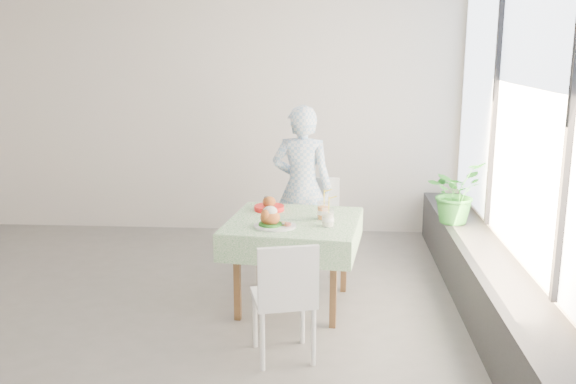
# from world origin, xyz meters

# --- Properties ---
(floor) EXTENTS (6.00, 6.00, 0.00)m
(floor) POSITION_xyz_m (0.00, 0.00, 0.00)
(floor) COLOR #5A5755
(floor) RESTS_ON ground
(wall_back) EXTENTS (6.00, 0.02, 2.80)m
(wall_back) POSITION_xyz_m (0.00, 2.50, 1.40)
(wall_back) COLOR beige
(wall_back) RESTS_ON ground
(wall_right) EXTENTS (0.02, 5.00, 2.80)m
(wall_right) POSITION_xyz_m (3.00, 0.00, 1.40)
(wall_right) COLOR beige
(wall_right) RESTS_ON ground
(window_pane) EXTENTS (0.01, 4.80, 2.18)m
(window_pane) POSITION_xyz_m (2.97, 0.00, 1.65)
(window_pane) COLOR #D1E0F9
(window_pane) RESTS_ON ground
(window_ledge) EXTENTS (0.40, 4.80, 0.50)m
(window_ledge) POSITION_xyz_m (2.80, 0.00, 0.25)
(window_ledge) COLOR black
(window_ledge) RESTS_ON ground
(cafe_table) EXTENTS (1.16, 1.16, 0.74)m
(cafe_table) POSITION_xyz_m (1.24, 0.26, 0.46)
(cafe_table) COLOR brown
(cafe_table) RESTS_ON ground
(chair_far) EXTENTS (0.47, 0.47, 0.89)m
(chair_far) POSITION_xyz_m (1.39, 1.13, 0.27)
(chair_far) COLOR white
(chair_far) RESTS_ON ground
(chair_near) EXTENTS (0.50, 0.50, 0.86)m
(chair_near) POSITION_xyz_m (1.23, -0.68, 0.27)
(chair_near) COLOR white
(chair_near) RESTS_ON ground
(diner) EXTENTS (0.62, 0.45, 1.59)m
(diner) POSITION_xyz_m (1.26, 1.23, 0.80)
(diner) COLOR #88B3DA
(diner) RESTS_ON ground
(main_dish) EXTENTS (0.34, 0.34, 0.17)m
(main_dish) POSITION_xyz_m (1.09, 0.01, 0.80)
(main_dish) COLOR white
(main_dish) RESTS_ON cafe_table
(juice_cup_orange) EXTENTS (0.10, 0.10, 0.29)m
(juice_cup_orange) POSITION_xyz_m (1.48, 0.29, 0.81)
(juice_cup_orange) COLOR white
(juice_cup_orange) RESTS_ON cafe_table
(juice_cup_lemonade) EXTENTS (0.10, 0.10, 0.28)m
(juice_cup_lemonade) POSITION_xyz_m (1.52, 0.08, 0.81)
(juice_cup_lemonade) COLOR white
(juice_cup_lemonade) RESTS_ON cafe_table
(second_dish) EXTENTS (0.26, 0.26, 0.12)m
(second_dish) POSITION_xyz_m (1.01, 0.55, 0.78)
(second_dish) COLOR red
(second_dish) RESTS_ON cafe_table
(potted_plant) EXTENTS (0.69, 0.69, 0.58)m
(potted_plant) POSITION_xyz_m (2.70, 1.15, 0.79)
(potted_plant) COLOR #2C842F
(potted_plant) RESTS_ON window_ledge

